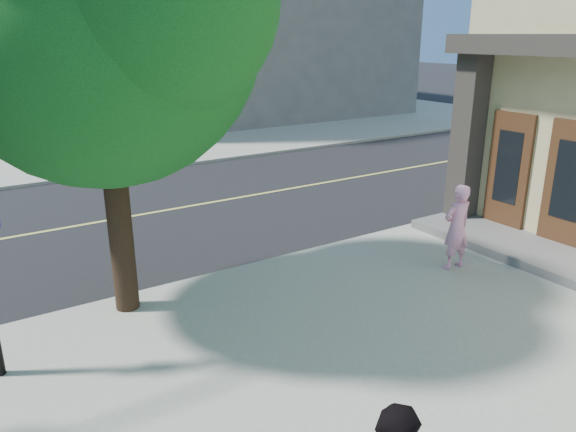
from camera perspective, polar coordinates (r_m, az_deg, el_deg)
ground at (r=9.84m, az=-26.20°, el=-10.35°), size 140.00×140.00×0.00m
sidewalk_ne at (r=33.68m, az=-8.11°, el=10.75°), size 29.00×25.00×0.12m
man_on_phone at (r=10.85m, az=17.12°, el=-1.10°), size 0.63×0.44×1.66m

